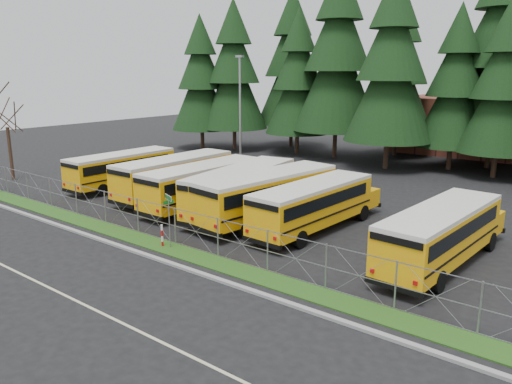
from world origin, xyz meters
TOP-DOWN VIEW (x-y plane):
  - ground at (0.00, 0.00)m, footprint 120.00×120.00m
  - curb at (0.00, -3.10)m, footprint 50.00×0.25m
  - grass_verge at (0.00, -1.70)m, footprint 50.00×1.40m
  - road_lane_line at (0.00, -8.00)m, footprint 50.00×0.12m
  - chainlink_fence at (0.00, -1.00)m, footprint 44.00×0.10m
  - brick_building at (6.00, 40.00)m, footprint 22.00×10.00m
  - bus_0 at (-13.85, 5.80)m, footprint 2.48×10.31m
  - bus_2 at (-8.28, 6.14)m, footprint 2.63×11.12m
  - bus_3 at (-4.82, 5.47)m, footprint 2.74×11.04m
  - bus_4 at (-1.85, 5.77)m, footprint 4.23×11.62m
  - bus_5 at (0.48, 5.54)m, footprint 4.16×11.73m
  - bus_6 at (3.50, 5.61)m, footprint 3.00×10.65m
  - bus_east at (10.87, 4.74)m, footprint 3.18×10.82m
  - street_sign at (-0.76, -1.59)m, footprint 0.79×0.52m
  - striped_bollard at (-1.23, -1.71)m, footprint 0.11×0.11m
  - light_standard at (-11.00, 16.30)m, footprint 0.70×0.35m
  - conifer_0 at (-23.30, 24.09)m, footprint 6.82×6.82m
  - conifer_1 at (-19.78, 25.76)m, footprint 7.52×7.52m
  - conifer_2 at (-12.39, 27.63)m, footprint 6.92×6.92m
  - conifer_3 at (-7.88, 27.93)m, footprint 8.80×8.80m
  - conifer_4 at (-1.11, 25.47)m, footprint 8.00×8.00m
  - conifer_5 at (3.66, 28.63)m, footprint 6.63×6.63m
  - conifer_6 at (7.79, 27.39)m, footprint 6.61×6.61m
  - conifer_10 at (-15.98, 31.73)m, footprint 8.20×8.20m
  - conifer_11 at (-3.52, 33.20)m, footprint 7.50×7.50m
  - conifer_12 at (6.27, 31.64)m, footprint 9.08×9.08m
  - bare_tree_1 at (-23.51, 1.66)m, footprint 4.37×4.37m

SIDE VIEW (x-z plane):
  - ground at x=0.00m, z-range 0.00..0.00m
  - road_lane_line at x=0.00m, z-range 0.00..0.01m
  - grass_verge at x=0.00m, z-range 0.00..0.06m
  - curb at x=0.00m, z-range 0.00..0.12m
  - striped_bollard at x=-1.23m, z-range 0.00..1.20m
  - chainlink_fence at x=0.00m, z-range 0.00..2.00m
  - bus_0 at x=-13.85m, z-range 0.00..2.70m
  - bus_6 at x=3.50m, z-range 0.00..2.76m
  - bus_east at x=10.87m, z-range 0.00..2.80m
  - bus_3 at x=-4.82m, z-range 0.00..2.89m
  - bus_2 at x=-8.28m, z-range 0.00..2.91m
  - bus_4 at x=-1.85m, z-range 0.00..2.98m
  - bus_5 at x=0.48m, z-range 0.00..3.01m
  - street_sign at x=-0.76m, z-range 0.63..3.44m
  - brick_building at x=6.00m, z-range 0.00..6.00m
  - bare_tree_1 at x=-23.51m, z-range 0.00..6.25m
  - light_standard at x=-11.00m, z-range 0.43..10.57m
  - conifer_6 at x=7.79m, z-range 0.00..14.61m
  - conifer_5 at x=3.66m, z-range 0.00..14.67m
  - conifer_0 at x=-23.30m, z-range 0.00..15.08m
  - conifer_2 at x=-12.39m, z-range 0.00..15.30m
  - conifer_11 at x=-3.52m, z-range 0.00..16.60m
  - conifer_1 at x=-19.78m, z-range 0.00..16.64m
  - conifer_4 at x=-1.11m, z-range 0.00..17.69m
  - conifer_10 at x=-15.98m, z-range 0.00..18.14m
  - conifer_3 at x=-7.88m, z-range 0.00..19.47m
  - conifer_12 at x=6.27m, z-range 0.00..20.08m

